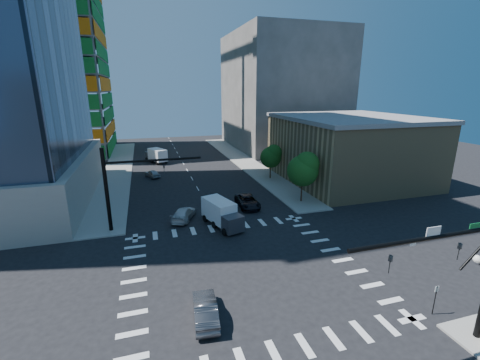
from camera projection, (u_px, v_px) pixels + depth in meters
name	position (u px, v px, depth m)	size (l,w,h in m)	color
ground	(244.00, 270.00, 27.33)	(160.00, 160.00, 0.00)	black
road_markings	(244.00, 270.00, 27.33)	(20.00, 20.00, 0.01)	silver
sidewalk_ne	(244.00, 161.00, 67.58)	(5.00, 60.00, 0.15)	gray
sidewalk_nw	(118.00, 170.00, 60.68)	(5.00, 60.00, 0.15)	gray
construction_building	(40.00, 42.00, 69.96)	(25.16, 34.50, 70.60)	slate
commercial_building	(349.00, 148.00, 53.01)	(20.50, 22.50, 10.60)	tan
bg_building_ne	(281.00, 92.00, 81.54)	(24.00, 30.00, 28.00)	#5C5853
signal_mast_nw	(121.00, 181.00, 33.64)	(10.20, 0.40, 9.00)	black
tree_south	(304.00, 169.00, 42.32)	(4.16, 4.16, 6.82)	#382316
tree_north	(272.00, 156.00, 53.64)	(3.54, 3.52, 5.78)	#382316
no_parking_sign	(435.00, 297.00, 21.61)	(0.30, 0.06, 2.20)	black
car_nb_far	(248.00, 201.00, 41.71)	(2.43, 5.27, 1.47)	black
car_sb_near	(184.00, 214.00, 37.69)	(1.96, 4.82, 1.40)	silver
car_sb_mid	(152.00, 174.00, 55.52)	(1.52, 3.79, 1.29)	#9B9EA2
car_sb_cross	(205.00, 309.00, 21.39)	(1.53, 4.38, 1.44)	#48484C
box_truck_near	(223.00, 216.00, 35.54)	(3.82, 5.90, 2.86)	black
box_truck_far	(156.00, 156.00, 66.60)	(4.46, 6.03, 2.91)	black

